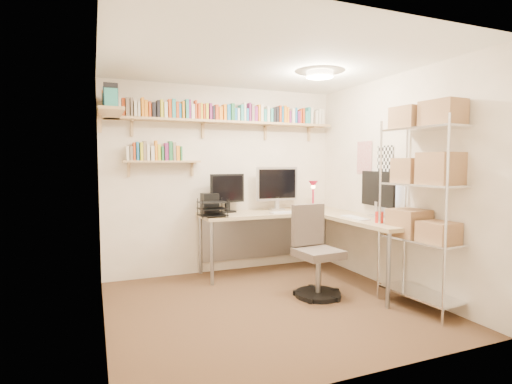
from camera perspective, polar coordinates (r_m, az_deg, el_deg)
ground at (r=4.32m, az=1.86°, el=-15.90°), size 3.20×3.20×0.00m
room_shell at (r=4.06m, az=1.96°, el=5.10°), size 3.24×3.04×2.52m
wall_shelves at (r=5.18m, az=-8.29°, el=10.21°), size 3.12×1.09×0.80m
corner_desk at (r=5.23m, az=4.84°, el=-3.19°), size 2.20×2.09×1.43m
office_chair at (r=4.56m, az=8.46°, el=-9.26°), size 0.53×0.54×1.01m
wire_rack at (r=4.33m, az=22.93°, el=1.80°), size 0.48×0.86×2.08m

